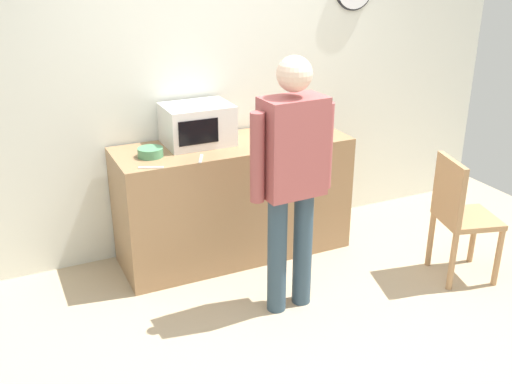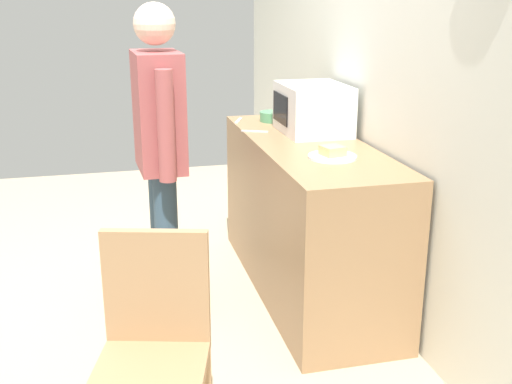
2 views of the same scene
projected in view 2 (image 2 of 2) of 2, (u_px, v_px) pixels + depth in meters
ground_plane at (107, 307)px, 3.72m from camera, size 6.00×6.00×0.00m
back_wall at (371, 77)px, 3.68m from camera, size 5.40×0.13×2.60m
kitchen_counter at (307, 217)px, 3.83m from camera, size 1.81×0.62×0.94m
microwave at (313, 109)px, 3.89m from camera, size 0.50×0.39×0.30m
sandwich_plate at (332, 154)px, 3.32m from camera, size 0.26×0.26×0.07m
salad_bowl at (273, 116)px, 4.27m from camera, size 0.18×0.18×0.07m
fork_utensil at (255, 131)px, 3.96m from camera, size 0.09×0.16×0.01m
spoon_utensil at (239, 120)px, 4.29m from camera, size 0.16×0.09×0.01m
person_standing at (160, 139)px, 3.43m from camera, size 0.59×0.26×1.73m
wooden_chair at (154, 346)px, 2.34m from camera, size 0.49×0.49×0.94m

